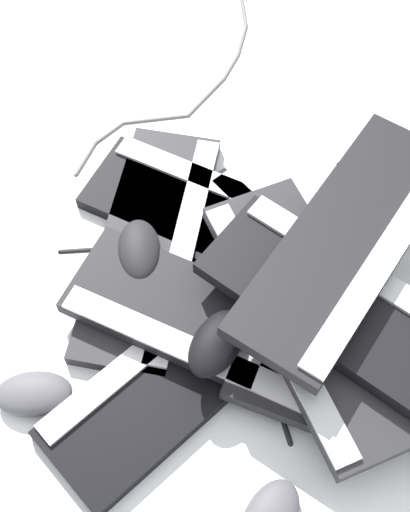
{
  "coord_description": "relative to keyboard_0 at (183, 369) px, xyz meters",
  "views": [
    {
      "loc": [
        0.53,
        0.18,
        0.98
      ],
      "look_at": [
        0.06,
        -0.07,
        0.07
      ],
      "focal_mm": 50.0,
      "sensor_mm": 36.0,
      "label": 1
    }
  ],
  "objects": [
    {
      "name": "keyboard_6",
      "position": [
        -0.14,
        0.13,
        0.06
      ],
      "size": [
        0.39,
        0.44,
        0.03
      ],
      "color": "#232326",
      "rests_on": "keyboard_4"
    },
    {
      "name": "cable_1",
      "position": [
        -0.08,
        -0.04,
        -0.01
      ],
      "size": [
        0.14,
        0.47,
        0.01
      ],
      "color": "black",
      "rests_on": "ground"
    },
    {
      "name": "mouse_2",
      "position": [
        -0.12,
        -0.15,
        0.04
      ],
      "size": [
        0.13,
        0.12,
        0.04
      ],
      "primitive_type": "ellipsoid",
      "rotation": [
        0.0,
        0.0,
        3.74
      ],
      "color": "black",
      "rests_on": "keyboard_3"
    },
    {
      "name": "keyboard_0",
      "position": [
        0.0,
        0.0,
        0.0
      ],
      "size": [
        0.46,
        0.28,
        0.03
      ],
      "color": "black",
      "rests_on": "ground"
    },
    {
      "name": "keyboard_4",
      "position": [
        -0.21,
        0.11,
        0.03
      ],
      "size": [
        0.46,
        0.2,
        0.03
      ],
      "color": "black",
      "rests_on": "keyboard_1"
    },
    {
      "name": "keyboard_2",
      "position": [
        -0.26,
        -0.08,
        0.0
      ],
      "size": [
        0.17,
        0.45,
        0.03
      ],
      "color": "black",
      "rests_on": "ground"
    },
    {
      "name": "cable_0",
      "position": [
        -0.62,
        -0.33,
        -0.01
      ],
      "size": [
        0.75,
        0.33,
        0.01
      ],
      "color": "#59595B",
      "rests_on": "ground"
    },
    {
      "name": "keyboard_5",
      "position": [
        -0.07,
        0.01,
        0.03
      ],
      "size": [
        0.18,
        0.45,
        0.03
      ],
      "color": "black",
      "rests_on": "keyboard_0"
    },
    {
      "name": "ground_plane",
      "position": [
        -0.21,
        0.03,
        -0.01
      ],
      "size": [
        3.2,
        3.2,
        0.0
      ],
      "primitive_type": "plane",
      "color": "white"
    },
    {
      "name": "keyboard_7",
      "position": [
        -0.15,
        0.19,
        0.09
      ],
      "size": [
        0.22,
        0.46,
        0.03
      ],
      "color": "black",
      "rests_on": "keyboard_6"
    },
    {
      "name": "keyboard_8",
      "position": [
        -0.24,
        0.14,
        0.12
      ],
      "size": [
        0.45,
        0.19,
        0.03
      ],
      "color": "black",
      "rests_on": "keyboard_7"
    },
    {
      "name": "mouse_3",
      "position": [
        0.14,
        -0.17,
        0.01
      ],
      "size": [
        0.11,
        0.13,
        0.04
      ],
      "primitive_type": "ellipsoid",
      "rotation": [
        0.0,
        0.0,
        2.14
      ],
      "color": "#4C4C51",
      "rests_on": "ground"
    },
    {
      "name": "mouse_1",
      "position": [
        -0.03,
        0.04,
        0.07
      ],
      "size": [
        0.11,
        0.07,
        0.04
      ],
      "primitive_type": "ellipsoid",
      "rotation": [
        0.0,
        0.0,
        3.12
      ],
      "color": "black",
      "rests_on": "keyboard_5"
    },
    {
      "name": "keyboard_3",
      "position": [
        -0.16,
        -0.15,
        0.0
      ],
      "size": [
        0.46,
        0.28,
        0.03
      ],
      "color": "#232326",
      "rests_on": "ground"
    },
    {
      "name": "keyboard_1",
      "position": [
        -0.2,
        0.06,
        0.0
      ],
      "size": [
        0.3,
        0.46,
        0.03
      ],
      "color": "black",
      "rests_on": "ground"
    }
  ]
}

